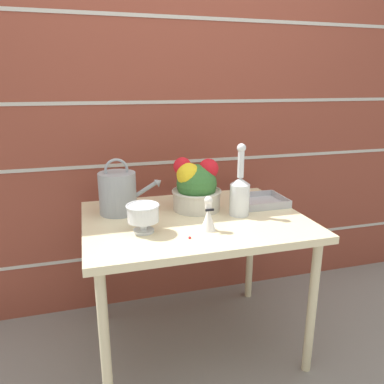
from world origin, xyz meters
name	(u,v)px	position (x,y,z in m)	size (l,w,h in m)	color
ground_plane	(194,342)	(0.00, 0.00, 0.00)	(12.00, 12.00, 0.00)	gray
brick_wall	(169,132)	(0.00, 0.55, 1.10)	(3.60, 0.08, 2.20)	brown
patio_table	(194,230)	(0.00, 0.00, 0.67)	(1.09, 0.82, 0.74)	beige
watering_can	(118,192)	(-0.36, 0.17, 0.85)	(0.33, 0.19, 0.29)	#93999E
crystal_pedestal_bowl	(143,214)	(-0.27, -0.12, 0.83)	(0.15, 0.15, 0.13)	silver
flower_planter	(196,187)	(0.04, 0.12, 0.86)	(0.26, 0.26, 0.28)	beige
glass_decanter	(240,192)	(0.23, -0.03, 0.86)	(0.10, 0.10, 0.37)	silver
figurine_vase	(208,217)	(0.01, -0.18, 0.81)	(0.07, 0.07, 0.16)	white
wire_tray	(260,202)	(0.41, 0.10, 0.75)	(0.27, 0.23, 0.04)	#B7B7BC
fallen_petal	(190,238)	(-0.09, -0.25, 0.74)	(0.01, 0.01, 0.01)	red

